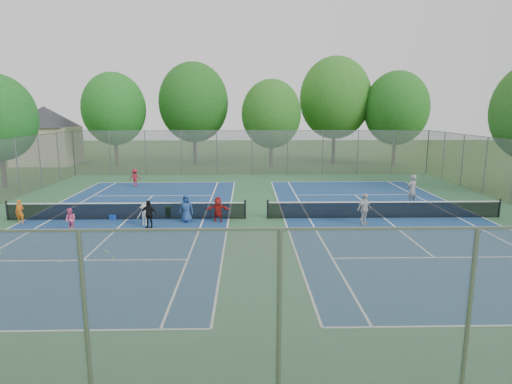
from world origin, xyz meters
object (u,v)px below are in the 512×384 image
at_px(ball_hopper, 168,212).
at_px(instructor, 412,190).
at_px(net_left, 127,211).
at_px(ball_crate, 113,217).
at_px(net_right, 384,210).

bearing_deg(ball_hopper, instructor, 10.44).
height_order(net_left, ball_hopper, net_left).
bearing_deg(ball_crate, net_right, -0.16).
bearing_deg(net_right, ball_hopper, 177.20).
distance_m(ball_crate, ball_hopper, 2.92).
bearing_deg(net_right, net_left, 180.00).
height_order(ball_crate, ball_hopper, ball_hopper).
height_order(net_left, net_right, same).
height_order(net_right, ball_crate, net_right).
relative_size(ball_crate, instructor, 0.17).
bearing_deg(net_right, instructor, 49.88).
bearing_deg(net_right, ball_crate, 179.84).
bearing_deg(net_left, instructor, 11.07).
height_order(ball_crate, instructor, instructor).
bearing_deg(instructor, net_left, -12.91).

